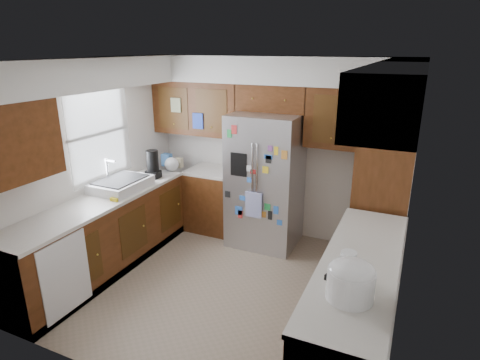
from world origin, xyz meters
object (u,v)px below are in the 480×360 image
object	(u,v)px
rice_cooker	(351,279)
paper_towel	(348,268)
pantry	(384,185)
fridge	(265,181)

from	to	relation	value
rice_cooker	paper_towel	size ratio (longest dim) A/B	1.29
rice_cooker	paper_towel	distance (m)	0.19
pantry	rice_cooker	xyz separation A→B (m)	(-0.00, -2.19, -0.00)
fridge	rice_cooker	distance (m)	2.71
pantry	rice_cooker	size ratio (longest dim) A/B	6.26
pantry	rice_cooker	world-z (taller)	pantry
rice_cooker	fridge	bearing A→B (deg)	123.73
pantry	rice_cooker	bearing A→B (deg)	-90.01
pantry	fridge	distance (m)	1.51
pantry	paper_towel	xyz separation A→B (m)	(-0.05, -2.02, -0.02)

